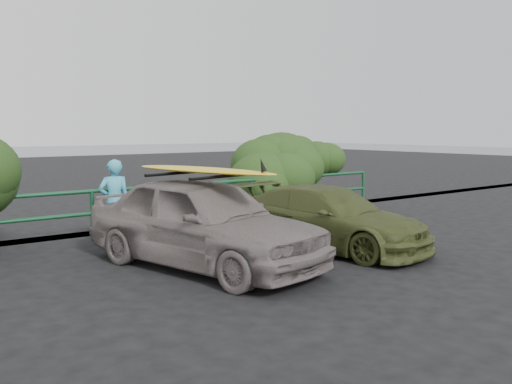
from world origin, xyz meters
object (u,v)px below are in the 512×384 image
at_px(guardrail, 138,211).
at_px(surfboard, 203,170).
at_px(olive_vehicle, 328,218).
at_px(sedan, 203,222).
at_px(man, 114,202).

height_order(guardrail, surfboard, surfboard).
bearing_deg(olive_vehicle, surfboard, 166.10).
xyz_separation_m(sedan, man, (-0.35, 2.67, 0.08)).
xyz_separation_m(olive_vehicle, man, (-2.97, 2.87, 0.24)).
distance_m(guardrail, sedan, 3.26).
bearing_deg(sedan, man, 85.33).
relative_size(sedan, surfboard, 1.45).
bearing_deg(olive_vehicle, man, 126.42).
bearing_deg(surfboard, guardrail, 70.58).
bearing_deg(guardrail, sedan, -97.37).
xyz_separation_m(sedan, olive_vehicle, (2.63, -0.20, -0.16)).
relative_size(sedan, man, 2.65).
distance_m(guardrail, man, 0.99).
xyz_separation_m(guardrail, sedan, (-0.42, -3.22, 0.23)).
xyz_separation_m(guardrail, man, (-0.76, -0.55, 0.31)).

